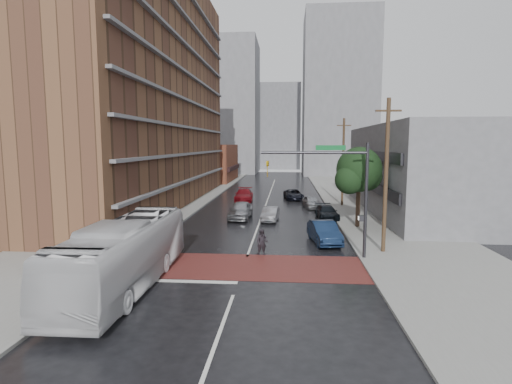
# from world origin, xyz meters

# --- Properties ---
(ground) EXTENTS (160.00, 160.00, 0.00)m
(ground) POSITION_xyz_m (0.00, 0.00, 0.00)
(ground) COLOR black
(ground) RESTS_ON ground
(crosswalk) EXTENTS (14.00, 5.00, 0.02)m
(crosswalk) POSITION_xyz_m (0.00, 0.50, 0.01)
(crosswalk) COLOR maroon
(crosswalk) RESTS_ON ground
(sidewalk_west) EXTENTS (9.00, 90.00, 0.15)m
(sidewalk_west) POSITION_xyz_m (-11.50, 25.00, 0.07)
(sidewalk_west) COLOR gray
(sidewalk_west) RESTS_ON ground
(sidewalk_east) EXTENTS (9.00, 90.00, 0.15)m
(sidewalk_east) POSITION_xyz_m (11.50, 25.00, 0.07)
(sidewalk_east) COLOR gray
(sidewalk_east) RESTS_ON ground
(apartment_block) EXTENTS (10.00, 44.00, 28.00)m
(apartment_block) POSITION_xyz_m (-14.00, 24.00, 14.00)
(apartment_block) COLOR brown
(apartment_block) RESTS_ON ground
(storefront_west) EXTENTS (8.00, 16.00, 7.00)m
(storefront_west) POSITION_xyz_m (-12.00, 54.00, 3.50)
(storefront_west) COLOR brown
(storefront_west) RESTS_ON ground
(building_east) EXTENTS (11.00, 26.00, 9.00)m
(building_east) POSITION_xyz_m (16.50, 20.00, 4.50)
(building_east) COLOR gray
(building_east) RESTS_ON ground
(distant_tower_west) EXTENTS (18.00, 16.00, 32.00)m
(distant_tower_west) POSITION_xyz_m (-14.00, 78.00, 16.00)
(distant_tower_west) COLOR gray
(distant_tower_west) RESTS_ON ground
(distant_tower_east) EXTENTS (16.00, 14.00, 36.00)m
(distant_tower_east) POSITION_xyz_m (14.00, 72.00, 18.00)
(distant_tower_east) COLOR gray
(distant_tower_east) RESTS_ON ground
(distant_tower_center) EXTENTS (12.00, 10.00, 24.00)m
(distant_tower_center) POSITION_xyz_m (0.00, 95.00, 12.00)
(distant_tower_center) COLOR gray
(distant_tower_center) RESTS_ON ground
(street_tree) EXTENTS (4.20, 4.10, 6.90)m
(street_tree) POSITION_xyz_m (8.52, 12.03, 4.73)
(street_tree) COLOR #332319
(street_tree) RESTS_ON ground
(signal_mast) EXTENTS (6.50, 0.30, 7.20)m
(signal_mast) POSITION_xyz_m (5.85, 2.50, 4.73)
(signal_mast) COLOR #2D2D33
(signal_mast) RESTS_ON ground
(utility_pole_near) EXTENTS (1.60, 0.26, 10.00)m
(utility_pole_near) POSITION_xyz_m (8.80, 4.00, 5.14)
(utility_pole_near) COLOR #473321
(utility_pole_near) RESTS_ON ground
(utility_pole_far) EXTENTS (1.60, 0.26, 10.00)m
(utility_pole_far) POSITION_xyz_m (8.80, 24.00, 5.14)
(utility_pole_far) COLOR #473321
(utility_pole_far) RESTS_ON ground
(transit_bus) EXTENTS (2.94, 12.12, 3.37)m
(transit_bus) POSITION_xyz_m (-5.50, -3.25, 1.68)
(transit_bus) COLOR silver
(transit_bus) RESTS_ON ground
(pedestrian_a) EXTENTS (0.70, 0.54, 1.70)m
(pedestrian_a) POSITION_xyz_m (0.90, 3.00, 0.85)
(pedestrian_a) COLOR black
(pedestrian_a) RESTS_ON ground
(pedestrian_b) EXTENTS (0.92, 0.78, 1.67)m
(pedestrian_b) POSITION_xyz_m (0.93, 3.00, 0.83)
(pedestrian_b) COLOR black
(pedestrian_b) RESTS_ON ground
(car_travel_a) EXTENTS (2.21, 4.97, 1.66)m
(car_travel_a) POSITION_xyz_m (-1.94, 15.38, 0.83)
(car_travel_a) COLOR #96979C
(car_travel_a) RESTS_ON ground
(car_travel_b) EXTENTS (1.65, 4.01, 1.29)m
(car_travel_b) POSITION_xyz_m (0.94, 14.57, 0.65)
(car_travel_b) COLOR #9A9BA1
(car_travel_b) RESTS_ON ground
(car_travel_c) EXTENTS (2.42, 5.42, 1.54)m
(car_travel_c) POSITION_xyz_m (-2.92, 27.31, 0.77)
(car_travel_c) COLOR maroon
(car_travel_c) RESTS_ON ground
(suv_travel) EXTENTS (2.79, 4.94, 1.30)m
(suv_travel) POSITION_xyz_m (3.31, 29.15, 0.65)
(suv_travel) COLOR black
(suv_travel) RESTS_ON ground
(car_parked_near) EXTENTS (2.35, 4.93, 1.56)m
(car_parked_near) POSITION_xyz_m (5.20, 6.57, 0.78)
(car_parked_near) COLOR #12223F
(car_parked_near) RESTS_ON ground
(car_parked_mid) EXTENTS (2.24, 4.55, 1.27)m
(car_parked_mid) POSITION_xyz_m (6.30, 16.00, 0.64)
(car_parked_mid) COLOR black
(car_parked_mid) RESTS_ON ground
(car_parked_far) EXTENTS (2.23, 4.24, 1.38)m
(car_parked_far) POSITION_xyz_m (5.20, 22.41, 0.69)
(car_parked_far) COLOR #9C9FA4
(car_parked_far) RESTS_ON ground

